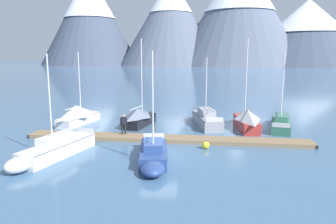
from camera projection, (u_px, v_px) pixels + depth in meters
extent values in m
plane|color=#426689|center=(159.00, 156.00, 22.16)|extent=(700.00, 700.00, 0.00)
cone|color=#424C60|center=(90.00, 19.00, 224.36)|extent=(68.30, 68.30, 63.50)
cone|color=slate|center=(171.00, 22.00, 212.80)|extent=(69.07, 69.07, 56.65)
cone|color=slate|center=(239.00, 12.00, 207.76)|extent=(86.82, 86.82, 68.98)
cone|color=#424C60|center=(307.00, 33.00, 206.51)|extent=(89.32, 89.32, 41.89)
cone|color=white|center=(308.00, 16.00, 204.68)|extent=(47.73, 47.73, 21.32)
cube|color=#846B4C|center=(166.00, 139.00, 26.05)|extent=(23.13, 2.69, 0.30)
cylinder|color=#38383D|center=(164.00, 142.00, 25.30)|extent=(22.15, 1.07, 0.24)
cylinder|color=#38383D|center=(167.00, 137.00, 26.82)|extent=(22.15, 1.07, 0.24)
cube|color=black|center=(34.00, 134.00, 27.59)|extent=(0.23, 1.91, 0.27)
cube|color=black|center=(313.00, 144.00, 24.51)|extent=(0.23, 1.91, 0.27)
cube|color=white|center=(79.00, 120.00, 32.20)|extent=(2.83, 5.56, 0.87)
ellipsoid|color=white|center=(94.00, 115.00, 34.89)|extent=(1.68, 1.59, 0.83)
cube|color=slate|center=(78.00, 116.00, 32.13)|extent=(2.85, 5.46, 0.06)
cylinder|color=silver|center=(80.00, 84.00, 32.02)|extent=(0.10, 0.10, 6.27)
cylinder|color=silver|center=(73.00, 108.00, 31.22)|extent=(0.66, 2.50, 0.08)
pyramid|color=silver|center=(76.00, 111.00, 31.66)|extent=(2.84, 4.58, 1.08)
cube|color=silver|center=(59.00, 149.00, 22.03)|extent=(3.29, 6.43, 0.96)
ellipsoid|color=silver|center=(19.00, 165.00, 18.89)|extent=(1.83, 2.17, 0.91)
cube|color=slate|center=(58.00, 143.00, 21.95)|extent=(3.29, 6.32, 0.06)
cylinder|color=silver|center=(50.00, 100.00, 20.91)|extent=(0.10, 0.10, 6.00)
cylinder|color=silver|center=(67.00, 129.00, 22.71)|extent=(0.93, 2.95, 0.08)
cube|color=white|center=(56.00, 139.00, 21.75)|extent=(1.86, 3.01, 0.56)
cube|color=silver|center=(85.00, 130.00, 24.68)|extent=(1.41, 0.50, 0.36)
cube|color=black|center=(139.00, 121.00, 31.54)|extent=(2.71, 4.95, 0.92)
ellipsoid|color=black|center=(149.00, 116.00, 33.97)|extent=(1.74, 1.84, 0.87)
cube|color=black|center=(139.00, 117.00, 31.46)|extent=(2.73, 4.87, 0.06)
cylinder|color=silver|center=(142.00, 78.00, 31.44)|extent=(0.10, 0.10, 7.50)
cylinder|color=silver|center=(136.00, 108.00, 30.64)|extent=(0.72, 2.73, 0.08)
pyramid|color=slate|center=(138.00, 113.00, 31.06)|extent=(2.74, 4.09, 0.82)
cube|color=navy|center=(153.00, 153.00, 21.31)|extent=(2.33, 5.21, 0.82)
ellipsoid|color=navy|center=(153.00, 169.00, 18.47)|extent=(1.69, 2.27, 0.78)
cube|color=#121D39|center=(153.00, 148.00, 21.24)|extent=(2.36, 5.11, 0.06)
cylinder|color=silver|center=(153.00, 102.00, 19.85)|extent=(0.10, 0.10, 6.31)
cylinder|color=silver|center=(153.00, 132.00, 21.47)|extent=(0.41, 2.49, 0.08)
cube|color=#2F4A8A|center=(153.00, 145.00, 21.07)|extent=(1.47, 2.40, 0.46)
cube|color=silver|center=(154.00, 136.00, 23.60)|extent=(1.51, 0.30, 0.36)
cube|color=#93939E|center=(207.00, 121.00, 31.29)|extent=(2.97, 6.27, 1.05)
ellipsoid|color=#93939E|center=(200.00, 115.00, 34.52)|extent=(1.78, 1.88, 1.00)
cube|color=#424247|center=(207.00, 116.00, 31.20)|extent=(2.98, 6.16, 0.06)
cylinder|color=silver|center=(206.00, 86.00, 31.16)|extent=(0.10, 0.10, 5.59)
cylinder|color=silver|center=(210.00, 109.00, 29.89)|extent=(0.77, 3.26, 0.08)
cube|color=#A0A0AB|center=(206.00, 112.00, 31.29)|extent=(1.76, 2.91, 0.63)
cube|color=silver|center=(214.00, 120.00, 28.29)|extent=(1.56, 0.43, 0.36)
cube|color=#B2332D|center=(246.00, 124.00, 30.06)|extent=(1.82, 5.74, 1.00)
ellipsoid|color=#B2332D|center=(240.00, 117.00, 33.07)|extent=(1.33, 1.39, 0.95)
cube|color=#501614|center=(246.00, 119.00, 29.98)|extent=(1.85, 5.63, 0.06)
cylinder|color=silver|center=(246.00, 79.00, 30.07)|extent=(0.10, 0.10, 7.35)
cylinder|color=silver|center=(248.00, 110.00, 29.14)|extent=(0.26, 2.88, 0.08)
pyramid|color=silver|center=(247.00, 114.00, 29.47)|extent=(2.00, 4.62, 0.92)
cube|color=#336B56|center=(280.00, 125.00, 30.11)|extent=(2.86, 6.12, 0.77)
ellipsoid|color=#336B56|center=(280.00, 118.00, 33.11)|extent=(1.64, 1.71, 0.74)
cube|color=#163027|center=(281.00, 121.00, 30.05)|extent=(2.87, 6.02, 0.06)
cylinder|color=silver|center=(283.00, 85.00, 30.48)|extent=(0.10, 0.10, 6.50)
cylinder|color=silver|center=(281.00, 112.00, 29.22)|extent=(0.87, 3.52, 0.08)
cube|color=#3A7560|center=(281.00, 118.00, 30.13)|extent=(1.68, 2.84, 0.55)
cube|color=silver|center=(281.00, 125.00, 27.32)|extent=(1.42, 0.41, 0.36)
cylinder|color=#232328|center=(125.00, 129.00, 26.87)|extent=(0.14, 0.14, 0.86)
cylinder|color=#232328|center=(122.00, 129.00, 26.79)|extent=(0.14, 0.14, 0.86)
cube|color=black|center=(124.00, 121.00, 26.70)|extent=(0.44, 0.36, 0.60)
sphere|color=tan|center=(124.00, 116.00, 26.63)|extent=(0.22, 0.22, 0.22)
cylinder|color=black|center=(127.00, 121.00, 26.79)|extent=(0.09, 0.09, 0.62)
cylinder|color=black|center=(121.00, 122.00, 26.64)|extent=(0.09, 0.09, 0.62)
sphere|color=yellow|center=(206.00, 145.00, 23.73)|extent=(0.55, 0.55, 0.55)
cylinder|color=#262628|center=(206.00, 141.00, 23.67)|extent=(0.06, 0.06, 0.08)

